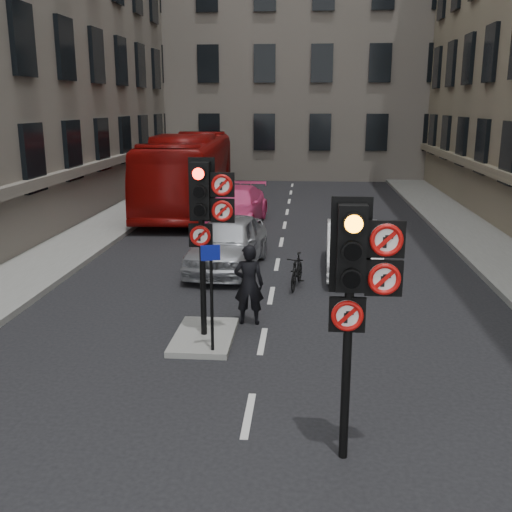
% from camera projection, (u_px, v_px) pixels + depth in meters
% --- Properties ---
extents(ground, '(120.00, 120.00, 0.00)m').
position_uv_depth(ground, '(233.00, 497.00, 7.36)').
color(ground, black).
rests_on(ground, ground).
extents(pavement_left, '(3.00, 50.00, 0.16)m').
position_uv_depth(pavement_left, '(58.00, 249.00, 19.51)').
color(pavement_left, gray).
rests_on(pavement_left, ground).
extents(centre_island, '(1.20, 2.00, 0.12)m').
position_uv_depth(centre_island, '(204.00, 337.00, 12.27)').
color(centre_island, gray).
rests_on(centre_island, ground).
extents(building_far, '(30.00, 14.00, 20.00)m').
position_uv_depth(building_far, '(298.00, 25.00, 41.57)').
color(building_far, slate).
rests_on(building_far, ground).
extents(signal_near, '(0.91, 0.40, 3.58)m').
position_uv_depth(signal_near, '(357.00, 276.00, 7.56)').
color(signal_near, black).
rests_on(signal_near, ground).
extents(signal_far, '(0.91, 0.40, 3.58)m').
position_uv_depth(signal_far, '(206.00, 210.00, 11.60)').
color(signal_far, black).
rests_on(signal_far, centre_island).
extents(car_silver, '(2.27, 4.69, 1.54)m').
position_uv_depth(car_silver, '(228.00, 242.00, 17.40)').
color(car_silver, '#B7B9C0').
rests_on(car_silver, ground).
extents(car_white, '(1.57, 4.23, 1.38)m').
position_uv_depth(car_white, '(352.00, 248.00, 17.12)').
color(car_white, white).
rests_on(car_white, ground).
extents(car_pink, '(2.53, 5.33, 1.50)m').
position_uv_depth(car_pink, '(234.00, 207.00, 23.58)').
color(car_pink, '#EC4588').
rests_on(car_pink, ground).
extents(bus_red, '(3.39, 12.22, 3.37)m').
position_uv_depth(bus_red, '(189.00, 172.00, 27.12)').
color(bus_red, maroon).
rests_on(bus_red, ground).
extents(motorcycle, '(0.65, 1.53, 0.89)m').
position_uv_depth(motorcycle, '(297.00, 271.00, 15.66)').
color(motorcycle, black).
rests_on(motorcycle, ground).
extents(motorcyclist, '(0.66, 0.45, 1.78)m').
position_uv_depth(motorcyclist, '(249.00, 285.00, 12.96)').
color(motorcyclist, black).
rests_on(motorcyclist, ground).
extents(info_sign, '(0.35, 0.15, 2.07)m').
position_uv_depth(info_sign, '(211.00, 283.00, 11.11)').
color(info_sign, black).
rests_on(info_sign, centre_island).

